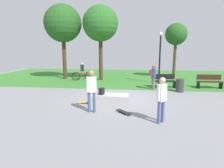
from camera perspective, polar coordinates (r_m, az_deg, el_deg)
name	(u,v)px	position (r m, az deg, el deg)	size (l,w,h in m)	color
ground_plane	(121,98)	(10.36, 2.59, -4.15)	(28.00, 28.00, 0.00)	gray
grass_lawn	(127,77)	(18.23, 4.47, 2.26)	(26.60, 11.93, 0.01)	#387A2D
concrete_ledge	(110,99)	(9.21, -0.60, -4.56)	(1.81, 0.84, 0.45)	#A8A59E
backpack_on_ledge	(102,91)	(9.14, -3.17, -2.20)	(0.28, 0.20, 0.32)	black
skater_performing_trick	(162,97)	(6.90, 14.76, -3.73)	(0.37, 0.37, 1.66)	#3F5184
skater_watching	(91,88)	(7.84, -6.24, -1.16)	(0.43, 0.23, 1.77)	#3F5184
skateboard_by_ledge	(124,112)	(7.91, 3.54, -8.39)	(0.70, 0.71, 0.08)	black
skateboard_spare	(86,102)	(9.37, -7.91, -5.43)	(0.82, 0.34, 0.08)	gold
park_bench_far_right	(209,81)	(14.37, 27.31, 0.78)	(1.61, 0.52, 0.91)	#331E14
park_bench_center_lawn	(164,81)	(13.47, 15.29, 1.01)	(1.65, 0.68, 0.91)	black
tree_slender_maple	(176,35)	(18.06, 18.75, 13.85)	(1.91, 1.91, 4.86)	#4C3823
tree_broad_elm	(100,24)	(16.21, -3.52, 17.64)	(2.92, 2.92, 6.13)	#42301E
tree_young_birch	(63,24)	(17.34, -14.62, 17.16)	(3.16, 3.16, 6.33)	#42301E
lamp_post	(160,53)	(14.65, 14.28, 9.19)	(0.28, 0.28, 3.83)	black
trash_bin	(180,85)	(12.38, 19.81, -0.42)	(0.47, 0.47, 0.81)	#333338
pedestrian_with_backpack	(153,75)	(12.55, 12.33, 2.70)	(0.39, 0.42, 1.61)	slate
cyclist_on_bicycle	(82,73)	(16.28, -8.94, 3.40)	(1.69, 0.79, 1.52)	black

